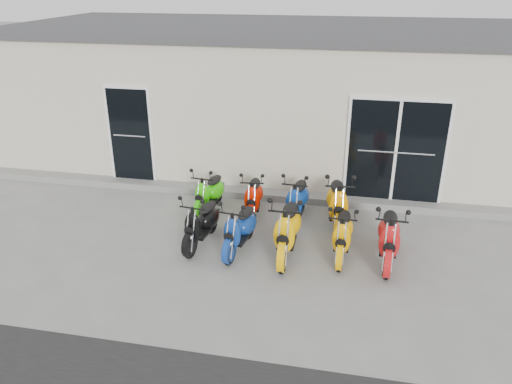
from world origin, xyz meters
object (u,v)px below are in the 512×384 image
scooter_back_blue (297,195)px  scooter_front_black (201,217)px  scooter_front_orange_a (287,223)px  scooter_front_red (390,231)px  scooter_front_blue (240,223)px  scooter_back_red (254,192)px  scooter_back_yellow (338,197)px  scooter_back_green (209,188)px  scooter_front_orange_b (343,228)px

scooter_back_blue → scooter_front_black: bearing=-138.1°
scooter_front_orange_a → scooter_front_red: bearing=3.6°
scooter_front_blue → scooter_back_red: 1.40m
scooter_back_yellow → scooter_front_black: bearing=-158.2°
scooter_back_green → scooter_front_black: bearing=-73.3°
scooter_front_orange_b → scooter_back_yellow: (-0.15, 1.11, 0.08)m
scooter_front_orange_a → scooter_back_red: bearing=122.0°
scooter_front_orange_a → scooter_front_blue: bearing=-179.4°
scooter_front_black → scooter_front_red: size_ratio=0.91×
scooter_front_orange_b → scooter_back_blue: bearing=129.5°
scooter_front_red → scooter_back_yellow: scooter_back_yellow is taller
scooter_front_red → scooter_back_red: scooter_front_red is taller
scooter_front_blue → scooter_front_orange_a: (0.84, 0.02, 0.09)m
scooter_front_blue → scooter_front_orange_a: size_ratio=0.86×
scooter_front_orange_b → scooter_back_green: 3.01m
scooter_front_orange_b → scooter_front_red: bearing=-0.8°
scooter_front_orange_b → scooter_back_blue: (-0.93, 1.19, 0.02)m
scooter_front_red → scooter_back_yellow: bearing=132.0°
scooter_front_orange_b → scooter_front_blue: bearing=-173.3°
scooter_front_orange_a → scooter_front_orange_b: bearing=8.7°
scooter_front_blue → scooter_back_red: bearing=99.7°
scooter_front_red → scooter_front_orange_a: bearing=-172.8°
scooter_front_black → scooter_front_red: (3.28, 0.06, 0.05)m
scooter_front_blue → scooter_back_blue: scooter_back_blue is taller
scooter_front_black → scooter_front_orange_b: bearing=9.0°
scooter_front_black → scooter_back_red: size_ratio=1.02×
scooter_back_red → scooter_front_black: bearing=-123.9°
scooter_back_blue → scooter_back_yellow: scooter_back_yellow is taller
scooter_front_orange_b → scooter_back_green: size_ratio=1.02×
scooter_back_blue → scooter_back_yellow: (0.78, -0.07, 0.05)m
scooter_back_red → scooter_back_blue: scooter_back_blue is taller
scooter_front_black → scooter_back_blue: size_ratio=0.96×
scooter_front_red → scooter_back_blue: scooter_front_red is taller
scooter_back_green → scooter_back_yellow: size_ratio=0.86×
scooter_front_black → scooter_front_orange_a: (1.57, -0.07, 0.09)m
scooter_front_black → scooter_back_blue: (1.58, 1.27, 0.02)m
scooter_back_green → scooter_back_blue: scooter_back_blue is taller
scooter_front_orange_b → scooter_back_yellow: size_ratio=0.87×
scooter_front_black → scooter_back_yellow: size_ratio=0.87×
scooter_back_green → scooter_back_yellow: (2.60, -0.12, 0.09)m
scooter_back_green → scooter_back_blue: (1.81, -0.04, 0.03)m
scooter_front_black → scooter_back_green: scooter_front_black is taller
scooter_front_orange_a → scooter_back_green: scooter_front_orange_a is taller
scooter_back_red → scooter_back_green: bearing=173.9°
scooter_front_red → scooter_front_blue: bearing=-173.8°
scooter_front_orange_a → scooter_front_orange_b: (0.94, 0.15, -0.09)m
scooter_back_red → scooter_back_blue: bearing=-9.3°
scooter_front_red → scooter_back_red: 2.88m
scooter_front_red → scooter_back_blue: bearing=147.6°
scooter_front_red → scooter_back_yellow: (-0.92, 1.14, 0.03)m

